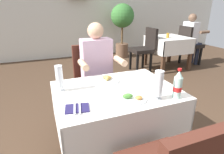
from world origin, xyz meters
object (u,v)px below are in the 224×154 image
(main_dining_table, at_px, (116,107))
(chair_far_diner_seat, at_px, (93,79))
(plate_near_camera, at_px, (133,98))
(beer_glass_middle, at_px, (158,85))
(background_chair_right, at_px, (189,43))
(background_table_tumbler, at_px, (168,35))
(napkin_cutlery_set, at_px, (77,108))
(background_chair_left, at_px, (145,47))
(cola_bottle_primary, at_px, (178,85))
(potted_plant_corner, at_px, (122,21))
(beer_glass_left, at_px, (59,78))
(seated_diner_far, at_px, (98,69))
(background_patron, at_px, (192,37))
(plate_far_diner, at_px, (107,80))
(background_dining_table, at_px, (168,45))

(main_dining_table, height_order, chair_far_diner_seat, chair_far_diner_seat)
(plate_near_camera, relative_size, beer_glass_middle, 0.94)
(background_chair_right, bearing_deg, background_table_tumbler, -172.20)
(napkin_cutlery_set, xyz_separation_m, background_chair_left, (2.02, 2.46, -0.20))
(plate_near_camera, height_order, background_chair_right, background_chair_right)
(cola_bottle_primary, bearing_deg, napkin_cutlery_set, 171.65)
(potted_plant_corner, bearing_deg, cola_bottle_primary, -108.13)
(plate_near_camera, height_order, napkin_cutlery_set, plate_near_camera)
(beer_glass_middle, bearing_deg, background_chair_left, 61.11)
(beer_glass_middle, xyz_separation_m, cola_bottle_primary, (0.16, -0.03, -0.01))
(beer_glass_left, xyz_separation_m, potted_plant_corner, (2.13, 3.44, 0.15))
(beer_glass_left, height_order, beer_glass_middle, beer_glass_middle)
(chair_far_diner_seat, distance_m, background_chair_right, 3.26)
(plate_near_camera, bearing_deg, chair_far_diner_seat, 92.84)
(main_dining_table, xyz_separation_m, plate_near_camera, (0.05, -0.22, 0.19))
(main_dining_table, distance_m, potted_plant_corner, 3.98)
(potted_plant_corner, bearing_deg, seated_diner_far, -119.23)
(background_table_tumbler, bearing_deg, chair_far_diner_seat, -147.76)
(chair_far_diner_seat, bearing_deg, seated_diner_far, -68.06)
(background_chair_right, bearing_deg, background_patron, 0.00)
(beer_glass_middle, relative_size, background_chair_right, 0.24)
(beer_glass_left, bearing_deg, background_table_tumbler, 37.56)
(plate_far_diner, relative_size, beer_glass_middle, 1.08)
(napkin_cutlery_set, relative_size, background_chair_right, 0.20)
(plate_far_diner, bearing_deg, beer_glass_left, -170.80)
(beer_glass_middle, relative_size, background_chair_left, 0.24)
(plate_near_camera, relative_size, cola_bottle_primary, 0.90)
(background_chair_left, relative_size, background_chair_right, 1.00)
(main_dining_table, height_order, plate_near_camera, plate_near_camera)
(plate_near_camera, bearing_deg, plate_far_diner, 98.32)
(cola_bottle_primary, height_order, background_chair_left, cola_bottle_primary)
(plate_far_diner, relative_size, beer_glass_left, 1.10)
(cola_bottle_primary, bearing_deg, background_chair_left, 64.18)
(plate_far_diner, distance_m, background_dining_table, 3.07)
(main_dining_table, bearing_deg, background_chair_left, 54.06)
(beer_glass_left, xyz_separation_m, cola_bottle_primary, (0.85, -0.46, -0.02))
(plate_far_diner, relative_size, background_patron, 0.20)
(plate_far_diner, xyz_separation_m, background_dining_table, (2.29, 2.05, -0.20))
(seated_diner_far, bearing_deg, background_patron, 28.36)
(beer_glass_left, bearing_deg, seated_diner_far, 47.18)
(background_table_tumbler, bearing_deg, background_chair_left, 168.88)
(background_chair_left, bearing_deg, chair_far_diner_seat, -138.16)
(background_dining_table, distance_m, background_chair_left, 0.64)
(cola_bottle_primary, xyz_separation_m, background_table_tumbler, (1.77, 2.47, -0.05))
(seated_diner_far, height_order, beer_glass_left, seated_diner_far)
(beer_glass_left, height_order, background_chair_right, beer_glass_left)
(napkin_cutlery_set, xyz_separation_m, background_chair_right, (3.30, 2.46, -0.20))
(beer_glass_middle, height_order, background_chair_right, beer_glass_middle)
(beer_glass_left, relative_size, background_table_tumbler, 2.10)
(beer_glass_middle, bearing_deg, beer_glass_left, 148.22)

